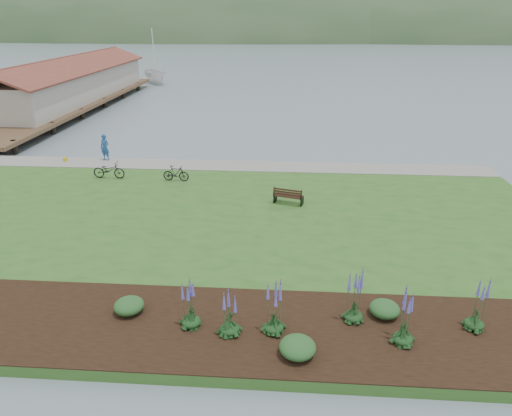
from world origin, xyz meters
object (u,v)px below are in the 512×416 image
at_px(park_bench, 288,196).
at_px(sailboat, 156,84).
at_px(person, 105,145).
at_px(bicycle_a, 109,170).

height_order(park_bench, sailboat, sailboat).
relative_size(person, bicycle_a, 1.09).
bearing_deg(person, bicycle_a, -50.61).
bearing_deg(sailboat, person, -121.17).
xyz_separation_m(bicycle_a, sailboat, (-8.76, 42.29, -0.91)).
bearing_deg(park_bench, sailboat, 129.09).
xyz_separation_m(person, sailboat, (-7.22, 38.78, -1.46)).
bearing_deg(person, park_bench, -13.19).
relative_size(park_bench, person, 0.77).
bearing_deg(bicycle_a, sailboat, 12.67).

